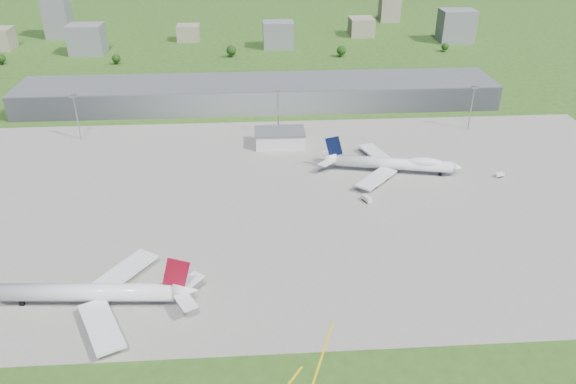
{
  "coord_description": "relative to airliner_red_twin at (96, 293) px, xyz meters",
  "views": [
    {
      "loc": [
        -4.04,
        -179.86,
        124.34
      ],
      "look_at": [
        9.89,
        30.25,
        9.0
      ],
      "focal_mm": 35.0,
      "sensor_mm": 36.0,
      "label": 1
    }
  ],
  "objects": [
    {
      "name": "tree_far_e",
      "position": [
        218.22,
        313.44,
        -0.64
      ],
      "size": [
        6.3,
        6.3,
        7.7
      ],
      "color": "#382314",
      "rests_on": "ground"
    },
    {
      "name": "tree_c",
      "position": [
        38.22,
        308.44,
        0.66
      ],
      "size": [
        8.1,
        8.1,
        9.9
      ],
      "color": "#382314",
      "rests_on": "ground"
    },
    {
      "name": "tree_far_w",
      "position": [
        -141.78,
        298.44,
        0.01
      ],
      "size": [
        7.2,
        7.2,
        8.8
      ],
      "color": "#382314",
      "rests_on": "ground"
    },
    {
      "name": "bldg_tall_e",
      "position": [
        198.22,
        438.44,
        12.83
      ],
      "size": [
        20.0,
        18.0,
        36.0
      ],
      "primitive_type": "cube",
      "color": "gray",
      "rests_on": "ground"
    },
    {
      "name": "bldg_c",
      "position": [
        78.22,
        338.44,
        5.83
      ],
      "size": [
        26.0,
        20.0,
        22.0
      ],
      "primitive_type": "cube",
      "color": "slate",
      "rests_on": "ground"
    },
    {
      "name": "tree_w",
      "position": [
        -51.78,
        293.44,
        -0.31
      ],
      "size": [
        6.75,
        6.75,
        8.25
      ],
      "color": "#382314",
      "rests_on": "ground"
    },
    {
      "name": "tug_yellow",
      "position": [
        23.26,
        9.08,
        -4.27
      ],
      "size": [
        3.95,
        3.44,
        1.72
      ],
      "rotation": [
        0.0,
        0.0,
        0.54
      ],
      "color": "orange",
      "rests_on": "ground"
    },
    {
      "name": "ops_building",
      "position": [
        68.22,
        128.44,
        -1.17
      ],
      "size": [
        26.0,
        16.0,
        8.0
      ],
      "primitive_type": "cube",
      "color": "silver",
      "rests_on": "ground"
    },
    {
      "name": "mast_east",
      "position": [
        178.22,
        143.44,
        12.54
      ],
      "size": [
        3.5,
        2.0,
        25.9
      ],
      "color": "gray",
      "rests_on": "ground"
    },
    {
      "name": "bldg_ce",
      "position": [
        158.22,
        378.44,
        2.83
      ],
      "size": [
        22.0,
        24.0,
        16.0
      ],
      "primitive_type": "cube",
      "color": "gray",
      "rests_on": "ground"
    },
    {
      "name": "ground",
      "position": [
        58.22,
        178.44,
        -5.17
      ],
      "size": [
        1400.0,
        1400.0,
        0.0
      ],
      "primitive_type": "plane",
      "color": "#305219",
      "rests_on": "ground"
    },
    {
      "name": "bldg_cw",
      "position": [
        -1.78,
        368.44,
        1.83
      ],
      "size": [
        20.0,
        18.0,
        14.0
      ],
      "primitive_type": "cube",
      "color": "gray",
      "rests_on": "ground"
    },
    {
      "name": "van_white_far",
      "position": [
        172.45,
        83.33,
        -4.06
      ],
      "size": [
        4.47,
        2.91,
        2.18
      ],
      "rotation": [
        0.0,
        0.0,
        0.26
      ],
      "color": "white",
      "rests_on": "ground"
    },
    {
      "name": "apron",
      "position": [
        68.22,
        68.44,
        -5.13
      ],
      "size": [
        360.0,
        190.0,
        0.08
      ],
      "primitive_type": "cube",
      "color": "gray",
      "rests_on": "ground"
    },
    {
      "name": "van_white_near",
      "position": [
        103.77,
        63.78,
        -3.83
      ],
      "size": [
        4.25,
        5.74,
        2.66
      ],
      "rotation": [
        0.0,
        0.0,
        1.99
      ],
      "color": "silver",
      "rests_on": "ground"
    },
    {
      "name": "bldg_tall_w",
      "position": [
        -121.78,
        388.44,
        16.83
      ],
      "size": [
        22.0,
        20.0,
        44.0
      ],
      "primitive_type": "cube",
      "color": "slate",
      "rests_on": "ground"
    },
    {
      "name": "bldg_w",
      "position": [
        -81.78,
        328.44,
        6.83
      ],
      "size": [
        28.0,
        22.0,
        24.0
      ],
      "primitive_type": "cube",
      "color": "slate",
      "rests_on": "ground"
    },
    {
      "name": "bldg_e",
      "position": [
        238.22,
        348.44,
        8.83
      ],
      "size": [
        30.0,
        22.0,
        28.0
      ],
      "primitive_type": "cube",
      "color": "slate",
      "rests_on": "ground"
    },
    {
      "name": "airliner_blue_quad",
      "position": [
        122.0,
        91.42,
        -0.22
      ],
      "size": [
        67.66,
        52.31,
        17.81
      ],
      "rotation": [
        0.0,
        0.0,
        -0.21
      ],
      "color": "white",
      "rests_on": "ground"
    },
    {
      "name": "terminal",
      "position": [
        58.22,
        193.44,
        2.33
      ],
      "size": [
        300.0,
        42.0,
        15.0
      ],
      "primitive_type": "cube",
      "color": "gray",
      "rests_on": "ground"
    },
    {
      "name": "mast_center",
      "position": [
        68.22,
        143.44,
        12.54
      ],
      "size": [
        3.5,
        2.0,
        25.9
      ],
      "color": "gray",
      "rests_on": "ground"
    },
    {
      "name": "airliner_red_twin",
      "position": [
        0.0,
        0.0,
        0.0
      ],
      "size": [
        70.79,
        55.06,
        19.42
      ],
      "rotation": [
        0.0,
        0.0,
        3.08
      ],
      "color": "white",
      "rests_on": "ground"
    },
    {
      "name": "tree_e",
      "position": [
        128.22,
        303.44,
        0.34
      ],
      "size": [
        7.65,
        7.65,
        9.35
      ],
      "color": "#382314",
      "rests_on": "ground"
    },
    {
      "name": "mast_west",
      "position": [
        -41.78,
        143.44,
        12.54
      ],
      "size": [
        3.5,
        2.0,
        25.9
      ],
      "color": "gray",
      "rests_on": "ground"
    }
  ]
}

